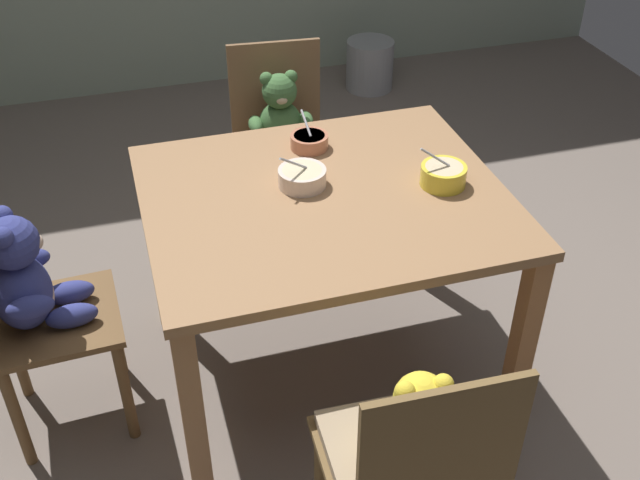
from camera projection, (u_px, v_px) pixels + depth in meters
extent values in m
cube|color=#72655C|center=(324.00, 371.00, 2.77)|extent=(5.20, 5.20, 0.04)
cube|color=#956C47|center=(325.00, 199.00, 2.33)|extent=(1.09, 0.93, 0.03)
cube|color=#996D48|center=(194.00, 420.00, 2.10)|extent=(0.06, 0.06, 0.70)
cube|color=#A56D40|center=(522.00, 347.00, 2.33)|extent=(0.06, 0.06, 0.70)
cube|color=olive|center=(157.00, 245.00, 2.75)|extent=(0.06, 0.06, 0.70)
cube|color=#9E7645|center=(416.00, 201.00, 2.99)|extent=(0.06, 0.06, 0.70)
cube|color=brown|center=(55.00, 320.00, 2.33)|extent=(0.40, 0.38, 0.02)
cylinder|color=brown|center=(126.00, 391.00, 2.39)|extent=(0.04, 0.04, 0.41)
cylinder|color=brown|center=(114.00, 328.00, 2.62)|extent=(0.04, 0.04, 0.41)
cylinder|color=brown|center=(17.00, 417.00, 2.30)|extent=(0.04, 0.04, 0.41)
cylinder|color=brown|center=(15.00, 350.00, 2.53)|extent=(0.04, 0.04, 0.41)
ellipsoid|color=navy|center=(22.00, 292.00, 2.24)|extent=(0.18, 0.21, 0.23)
ellipsoid|color=beige|center=(43.00, 291.00, 2.26)|extent=(0.07, 0.11, 0.14)
sphere|color=navy|center=(11.00, 243.00, 2.14)|extent=(0.16, 0.16, 0.16)
ellipsoid|color=beige|center=(33.00, 242.00, 2.16)|extent=(0.06, 0.06, 0.05)
sphere|color=navy|center=(3.00, 238.00, 2.06)|extent=(0.06, 0.06, 0.06)
sphere|color=navy|center=(2.00, 216.00, 2.14)|extent=(0.06, 0.06, 0.06)
ellipsoid|color=navy|center=(30.00, 307.00, 2.14)|extent=(0.14, 0.07, 0.07)
ellipsoid|color=navy|center=(28.00, 259.00, 2.31)|extent=(0.14, 0.07, 0.07)
ellipsoid|color=navy|center=(72.00, 316.00, 2.28)|extent=(0.16, 0.08, 0.07)
ellipsoid|color=navy|center=(69.00, 293.00, 2.36)|extent=(0.16, 0.08, 0.07)
cube|color=brown|center=(284.00, 159.00, 3.11)|extent=(0.44, 0.44, 0.02)
cube|color=brown|center=(275.00, 89.00, 3.14)|extent=(0.37, 0.05, 0.41)
cylinder|color=brown|center=(250.00, 231.00, 3.07)|extent=(0.04, 0.04, 0.41)
cylinder|color=brown|center=(334.00, 222.00, 3.13)|extent=(0.04, 0.04, 0.41)
cylinder|color=brown|center=(240.00, 186.00, 3.35)|extent=(0.04, 0.04, 0.41)
cylinder|color=brown|center=(317.00, 178.00, 3.40)|extent=(0.04, 0.04, 0.41)
ellipsoid|color=#436E3B|center=(280.00, 125.00, 3.10)|extent=(0.19, 0.17, 0.21)
ellipsoid|color=#CDB58C|center=(282.00, 133.00, 3.07)|extent=(0.10, 0.06, 0.12)
sphere|color=#436E3B|center=(279.00, 91.00, 3.00)|extent=(0.14, 0.14, 0.14)
ellipsoid|color=#CDB58C|center=(281.00, 99.00, 2.97)|extent=(0.06, 0.05, 0.04)
sphere|color=#436E3B|center=(266.00, 79.00, 2.97)|extent=(0.05, 0.05, 0.05)
sphere|color=#436E3B|center=(291.00, 77.00, 2.98)|extent=(0.05, 0.05, 0.05)
ellipsoid|color=#436E3B|center=(256.00, 125.00, 3.05)|extent=(0.07, 0.12, 0.06)
ellipsoid|color=#436E3B|center=(306.00, 120.00, 3.08)|extent=(0.07, 0.12, 0.06)
ellipsoid|color=#436E3B|center=(273.00, 155.00, 3.05)|extent=(0.08, 0.14, 0.06)
ellipsoid|color=#436E3B|center=(297.00, 153.00, 3.06)|extent=(0.08, 0.14, 0.06)
cube|color=brown|center=(403.00, 464.00, 1.90)|extent=(0.41, 0.41, 0.02)
cube|color=brown|center=(440.00, 463.00, 1.62)|extent=(0.37, 0.03, 0.46)
cylinder|color=brown|center=(435.00, 453.00, 2.20)|extent=(0.04, 0.04, 0.41)
cylinder|color=brown|center=(321.00, 477.00, 2.13)|extent=(0.04, 0.04, 0.41)
cube|color=tan|center=(404.00, 456.00, 1.89)|extent=(0.38, 0.38, 0.04)
ellipsoid|color=yellow|center=(417.00, 447.00, 1.76)|extent=(0.18, 0.16, 0.20)
ellipsoid|color=#C4B39B|center=(410.00, 433.00, 1.81)|extent=(0.10, 0.06, 0.12)
sphere|color=yellow|center=(421.00, 400.00, 1.68)|extent=(0.12, 0.12, 0.12)
ellipsoid|color=#C4B39B|center=(414.00, 388.00, 1.72)|extent=(0.05, 0.05, 0.04)
sphere|color=yellow|center=(443.00, 384.00, 1.66)|extent=(0.05, 0.05, 0.05)
sphere|color=yellow|center=(405.00, 392.00, 1.64)|extent=(0.05, 0.05, 0.05)
ellipsoid|color=yellow|center=(455.00, 424.00, 1.78)|extent=(0.06, 0.12, 0.06)
ellipsoid|color=yellow|center=(373.00, 441.00, 1.74)|extent=(0.06, 0.12, 0.06)
ellipsoid|color=yellow|center=(419.00, 428.00, 1.90)|extent=(0.07, 0.14, 0.06)
ellipsoid|color=yellow|center=(381.00, 436.00, 1.88)|extent=(0.07, 0.14, 0.06)
cylinder|color=#B97153|center=(309.00, 141.00, 2.53)|extent=(0.13, 0.13, 0.05)
cylinder|color=#B97153|center=(309.00, 146.00, 2.54)|extent=(0.07, 0.07, 0.01)
cylinder|color=beige|center=(309.00, 136.00, 2.52)|extent=(0.10, 0.10, 0.01)
cylinder|color=#BCBCC1|center=(306.00, 123.00, 2.52)|extent=(0.02, 0.09, 0.06)
ellipsoid|color=#BCBCC1|center=(310.00, 138.00, 2.52)|extent=(0.03, 0.03, 0.01)
cylinder|color=beige|center=(302.00, 177.00, 2.34)|extent=(0.15, 0.15, 0.06)
cylinder|color=beige|center=(302.00, 184.00, 2.36)|extent=(0.08, 0.08, 0.01)
cylinder|color=beige|center=(302.00, 171.00, 2.33)|extent=(0.12, 0.12, 0.01)
cylinder|color=#BCBCC1|center=(293.00, 163.00, 2.29)|extent=(0.10, 0.05, 0.07)
ellipsoid|color=#BCBCC1|center=(305.00, 171.00, 2.34)|extent=(0.04, 0.03, 0.01)
cylinder|color=yellow|center=(443.00, 175.00, 2.34)|extent=(0.14, 0.14, 0.06)
cylinder|color=yellow|center=(442.00, 183.00, 2.36)|extent=(0.08, 0.08, 0.01)
cylinder|color=#CDB791|center=(444.00, 168.00, 2.33)|extent=(0.12, 0.12, 0.01)
cylinder|color=#BCBCC1|center=(435.00, 157.00, 2.30)|extent=(0.10, 0.02, 0.07)
ellipsoid|color=#BCBCC1|center=(447.00, 169.00, 2.33)|extent=(0.04, 0.03, 0.01)
cylinder|color=#93969B|center=(370.00, 65.00, 4.54)|extent=(0.28, 0.28, 0.29)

